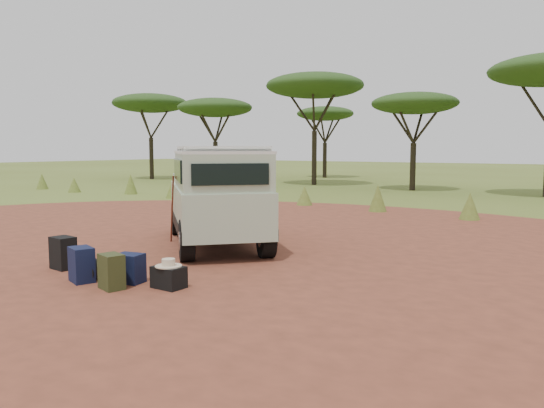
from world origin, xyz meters
The scene contains 13 objects.
ground centered at (0.00, 0.00, 0.00)m, with size 140.00×140.00×0.00m, color #596524.
dirt_clearing centered at (0.00, 0.00, 0.00)m, with size 23.00×23.00×0.01m, color brown.
grass_fringe centered at (0.12, 8.67, 0.40)m, with size 36.60×1.60×0.90m.
acacia_treeline centered at (0.75, 19.81, 4.87)m, with size 46.70×13.20×6.26m.
safari_vehicle centered at (-0.49, 1.11, 1.02)m, with size 4.29×4.19×2.11m.
walking_staff centered at (-1.51, 0.82, 0.74)m, with size 0.04×0.04×1.53m, color maroon.
backpack_black centered at (-1.31, -2.05, 0.28)m, with size 0.41×0.30×0.56m, color black.
backpack_navy centered at (-0.29, -2.44, 0.27)m, with size 0.42×0.30×0.55m, color #121D3A.
backpack_olive centered at (0.44, -2.47, 0.26)m, with size 0.38×0.27×0.53m, color #393E1C.
duffel_navy centered at (0.38, -2.07, 0.23)m, with size 0.41×0.31×0.46m, color #121D3A.
hard_case centered at (1.09, -1.96, 0.16)m, with size 0.47×0.33×0.33m, color black.
stuff_sack centered at (-0.26, -2.32, 0.16)m, with size 0.33×0.33×0.33m, color black.
safari_hat centered at (1.09, -1.96, 0.37)m, with size 0.40×0.40×0.12m.
Camera 1 is at (6.61, -7.55, 2.07)m, focal length 35.00 mm.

